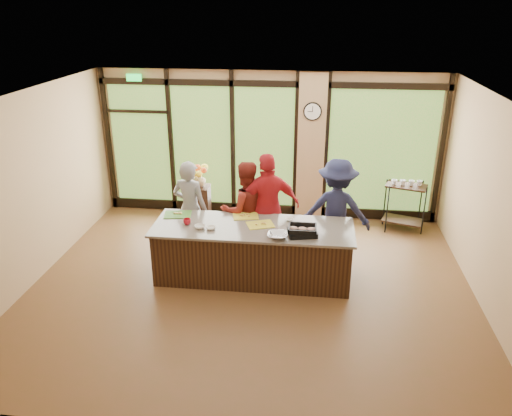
% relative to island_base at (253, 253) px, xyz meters
% --- Properties ---
extents(floor, '(7.00, 7.00, 0.00)m').
position_rel_island_base_xyz_m(floor, '(0.00, -0.30, -0.44)').
color(floor, brown).
rests_on(floor, ground).
extents(ceiling, '(7.00, 7.00, 0.00)m').
position_rel_island_base_xyz_m(ceiling, '(0.00, -0.30, 2.56)').
color(ceiling, silver).
rests_on(ceiling, back_wall).
extents(back_wall, '(7.00, 0.00, 7.00)m').
position_rel_island_base_xyz_m(back_wall, '(0.00, 2.70, 1.06)').
color(back_wall, tan).
rests_on(back_wall, floor).
extents(left_wall, '(0.00, 6.00, 6.00)m').
position_rel_island_base_xyz_m(left_wall, '(-3.50, -0.30, 1.06)').
color(left_wall, tan).
rests_on(left_wall, floor).
extents(right_wall, '(0.00, 6.00, 6.00)m').
position_rel_island_base_xyz_m(right_wall, '(3.50, -0.30, 1.06)').
color(right_wall, tan).
rests_on(right_wall, floor).
extents(window_wall, '(6.90, 0.12, 3.00)m').
position_rel_island_base_xyz_m(window_wall, '(0.16, 2.65, 0.95)').
color(window_wall, tan).
rests_on(window_wall, floor).
extents(island_base, '(3.10, 1.00, 0.88)m').
position_rel_island_base_xyz_m(island_base, '(0.00, 0.00, 0.00)').
color(island_base, black).
rests_on(island_base, floor).
extents(countertop, '(3.20, 1.10, 0.04)m').
position_rel_island_base_xyz_m(countertop, '(0.00, 0.00, 0.46)').
color(countertop, slate).
rests_on(countertop, island_base).
extents(wall_clock, '(0.36, 0.04, 0.36)m').
position_rel_island_base_xyz_m(wall_clock, '(0.85, 2.57, 1.81)').
color(wall_clock, black).
rests_on(wall_clock, window_wall).
extents(cook_left, '(0.71, 0.55, 1.74)m').
position_rel_island_base_xyz_m(cook_left, '(-1.20, 0.71, 0.43)').
color(cook_left, gray).
rests_on(cook_left, floor).
extents(cook_midleft, '(1.05, 0.95, 1.76)m').
position_rel_island_base_xyz_m(cook_midleft, '(-0.23, 0.73, 0.44)').
color(cook_midleft, maroon).
rests_on(cook_midleft, floor).
extents(cook_midright, '(1.21, 0.84, 1.91)m').
position_rel_island_base_xyz_m(cook_midright, '(0.17, 0.71, 0.52)').
color(cook_midright, '#B31B22').
rests_on(cook_midright, floor).
extents(cook_right, '(1.24, 0.80, 1.82)m').
position_rel_island_base_xyz_m(cook_right, '(1.34, 0.84, 0.47)').
color(cook_right, '#1B1F3D').
rests_on(cook_right, floor).
extents(roasting_pan, '(0.49, 0.42, 0.08)m').
position_rel_island_base_xyz_m(roasting_pan, '(0.79, -0.23, 0.52)').
color(roasting_pan, black).
rests_on(roasting_pan, countertop).
extents(mixing_bowl, '(0.32, 0.32, 0.08)m').
position_rel_island_base_xyz_m(mixing_bowl, '(0.42, -0.37, 0.52)').
color(mixing_bowl, silver).
rests_on(mixing_bowl, countertop).
extents(cutting_board_left, '(0.49, 0.39, 0.01)m').
position_rel_island_base_xyz_m(cutting_board_left, '(-1.31, 0.30, 0.49)').
color(cutting_board_left, '#478430').
rests_on(cutting_board_left, countertop).
extents(cutting_board_center, '(0.47, 0.39, 0.01)m').
position_rel_island_base_xyz_m(cutting_board_center, '(-0.17, 0.38, 0.49)').
color(cutting_board_center, gold).
rests_on(cutting_board_center, countertop).
extents(cutting_board_right, '(0.50, 0.44, 0.01)m').
position_rel_island_base_xyz_m(cutting_board_right, '(0.11, 0.06, 0.49)').
color(cutting_board_right, gold).
rests_on(cutting_board_right, countertop).
extents(prep_bowl_near, '(0.21, 0.21, 0.05)m').
position_rel_island_base_xyz_m(prep_bowl_near, '(-0.82, -0.17, 0.51)').
color(prep_bowl_near, white).
rests_on(prep_bowl_near, countertop).
extents(prep_bowl_mid, '(0.16, 0.16, 0.05)m').
position_rel_island_base_xyz_m(prep_bowl_mid, '(-0.64, -0.20, 0.50)').
color(prep_bowl_mid, white).
rests_on(prep_bowl_mid, countertop).
extents(prep_bowl_far, '(0.14, 0.14, 0.03)m').
position_rel_island_base_xyz_m(prep_bowl_far, '(0.57, 0.30, 0.50)').
color(prep_bowl_far, white).
rests_on(prep_bowl_far, countertop).
extents(red_ramekin, '(0.16, 0.16, 0.10)m').
position_rel_island_base_xyz_m(red_ramekin, '(-1.06, -0.05, 0.53)').
color(red_ramekin, '#B11121').
rests_on(red_ramekin, countertop).
extents(flower_stand, '(0.43, 0.43, 0.83)m').
position_rel_island_base_xyz_m(flower_stand, '(-1.33, 1.94, -0.02)').
color(flower_stand, black).
rests_on(flower_stand, floor).
extents(flower_vase, '(0.31, 0.31, 0.30)m').
position_rel_island_base_xyz_m(flower_vase, '(-1.33, 1.94, 0.54)').
color(flower_vase, '#8F774E').
rests_on(flower_vase, flower_stand).
extents(bar_cart, '(0.86, 0.64, 1.04)m').
position_rel_island_base_xyz_m(bar_cart, '(2.73, 2.20, 0.18)').
color(bar_cart, black).
rests_on(bar_cart, floor).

